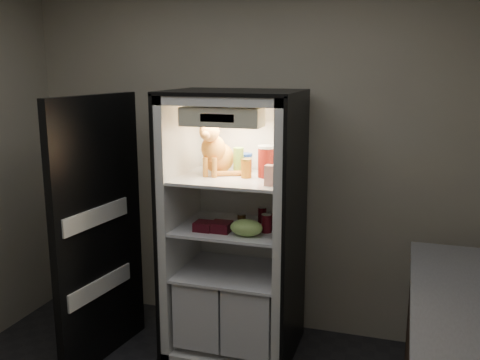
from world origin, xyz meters
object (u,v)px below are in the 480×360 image
object	(u,v)px
salsa_jar	(246,168)
cream_carton	(271,175)
tabby_cat	(216,152)
condiment_jar	(242,219)
grape_bag	(246,228)
mayo_tub	(246,163)
soda_can_b	(273,221)
soda_can_c	(267,223)
berry_box_right	(221,227)
parmesan_shaker	(238,161)
refrigerator	(235,243)
berry_box_left	(204,226)
soda_can_a	(262,215)
pepper_jar	(267,161)

from	to	relation	value
salsa_jar	cream_carton	size ratio (longest dim) A/B	0.99
tabby_cat	cream_carton	xyz separation A→B (m)	(0.46, -0.23, -0.09)
condiment_jar	grape_bag	xyz separation A→B (m)	(0.11, -0.24, 0.01)
mayo_tub	soda_can_b	size ratio (longest dim) A/B	1.08
salsa_jar	soda_can_c	size ratio (longest dim) A/B	1.03
salsa_jar	berry_box_right	world-z (taller)	salsa_jar
parmesan_shaker	soda_can_c	size ratio (longest dim) A/B	1.51
refrigerator	grape_bag	world-z (taller)	refrigerator
refrigerator	soda_can_b	xyz separation A→B (m)	(0.29, -0.05, 0.21)
parmesan_shaker	mayo_tub	bearing A→B (deg)	78.29
condiment_jar	berry_box_right	size ratio (longest dim) A/B	0.62
berry_box_left	tabby_cat	bearing A→B (deg)	86.57
refrigerator	mayo_tub	bearing A→B (deg)	73.67
salsa_jar	grape_bag	size ratio (longest dim) A/B	0.59
soda_can_a	soda_can_c	bearing A→B (deg)	-67.55
mayo_tub	soda_can_c	size ratio (longest dim) A/B	1.08
cream_carton	berry_box_left	size ratio (longest dim) A/B	1.06
refrigerator	soda_can_a	xyz separation A→B (m)	(0.17, 0.09, 0.20)
salsa_jar	soda_can_c	bearing A→B (deg)	-23.11
mayo_tub	refrigerator	bearing A→B (deg)	-106.33
grape_bag	berry_box_left	size ratio (longest dim) A/B	1.80
salsa_jar	grape_bag	bearing A→B (deg)	-72.59
cream_carton	soda_can_c	world-z (taller)	cream_carton
mayo_tub	pepper_jar	distance (m)	0.23
mayo_tub	berry_box_right	distance (m)	0.51
salsa_jar	soda_can_c	xyz separation A→B (m)	(0.16, -0.07, -0.35)
tabby_cat	pepper_jar	size ratio (longest dim) A/B	1.92
soda_can_c	soda_can_b	bearing A→B (deg)	70.46
salsa_jar	berry_box_left	size ratio (longest dim) A/B	1.05
cream_carton	grape_bag	distance (m)	0.39
refrigerator	berry_box_left	size ratio (longest dim) A/B	15.40
salsa_jar	pepper_jar	distance (m)	0.15
refrigerator	parmesan_shaker	size ratio (longest dim) A/B	9.90
pepper_jar	soda_can_a	size ratio (longest dim) A/B	1.93
parmesan_shaker	condiment_jar	size ratio (longest dim) A/B	2.33
pepper_jar	soda_can_c	size ratio (longest dim) A/B	1.72
tabby_cat	berry_box_right	size ratio (longest dim) A/B	3.14
tabby_cat	berry_box_left	distance (m)	0.52
soda_can_b	grape_bag	distance (m)	0.23
soda_can_c	salsa_jar	bearing A→B (deg)	156.89
soda_can_a	soda_can_b	bearing A→B (deg)	-50.18
tabby_cat	salsa_jar	size ratio (longest dim) A/B	3.23
tabby_cat	salsa_jar	world-z (taller)	tabby_cat
grape_bag	soda_can_a	bearing A→B (deg)	86.72
refrigerator	cream_carton	xyz separation A→B (m)	(0.32, -0.23, 0.56)
cream_carton	soda_can_c	distance (m)	0.37
berry_box_left	grape_bag	bearing A→B (deg)	-4.28
condiment_jar	refrigerator	bearing A→B (deg)	177.32
refrigerator	berry_box_right	distance (m)	0.28
refrigerator	soda_can_c	xyz separation A→B (m)	(0.26, -0.13, 0.21)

